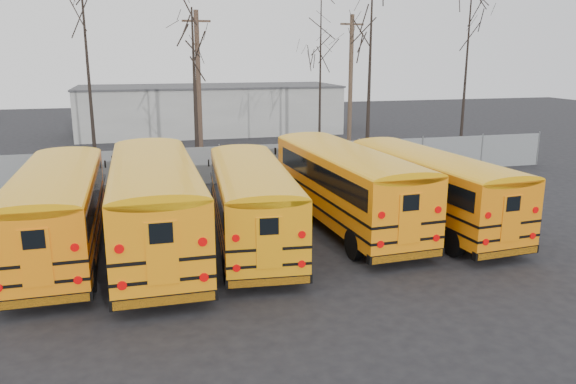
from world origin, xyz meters
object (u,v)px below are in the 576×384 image
object	(u,v)px
bus_e	(427,182)
utility_pole_left	(199,90)
bus_a	(58,203)
bus_c	(251,196)
bus_d	(344,179)
utility_pole_right	(350,85)
bus_b	(154,196)

from	to	relation	value
bus_e	utility_pole_left	distance (m)	15.98
bus_a	utility_pole_left	size ratio (longest dim) A/B	1.23
bus_c	bus_d	world-z (taller)	bus_d
bus_c	utility_pole_left	bearing A→B (deg)	96.07
bus_c	bus_e	xyz separation A→B (m)	(7.28, 0.35, 0.01)
bus_e	utility_pole_right	xyz separation A→B (m)	(2.64, 15.66, 2.97)
bus_b	utility_pole_right	distance (m)	21.05
bus_b	bus_c	xyz separation A→B (m)	(3.41, 0.04, -0.21)
utility_pole_left	bus_a	bearing A→B (deg)	-115.93
bus_d	bus_e	distance (m)	3.36
bus_d	bus_b	bearing A→B (deg)	-174.04
bus_b	bus_c	world-z (taller)	bus_b
bus_a	utility_pole_left	distance (m)	15.38
bus_b	utility_pole_left	world-z (taller)	utility_pole_left
bus_a	bus_d	size ratio (longest dim) A/B	0.96
bus_a	bus_c	distance (m)	6.61
bus_a	bus_d	bearing A→B (deg)	3.50
bus_a	utility_pole_left	bearing A→B (deg)	64.64
bus_b	bus_d	world-z (taller)	bus_b
bus_b	bus_e	bearing A→B (deg)	1.86
bus_d	bus_c	bearing A→B (deg)	-167.12
utility_pole_left	utility_pole_right	xyz separation A→B (m)	(10.19, 1.89, 0.02)
bus_c	bus_e	world-z (taller)	bus_e
bus_b	utility_pole_right	xyz separation A→B (m)	(13.33, 16.06, 2.76)
bus_d	utility_pole_left	xyz separation A→B (m)	(-4.29, 12.96, 2.82)
bus_a	utility_pole_left	xyz separation A→B (m)	(6.32, 13.72, 2.89)
bus_c	bus_a	bearing A→B (deg)	-178.51
bus_b	bus_d	bearing A→B (deg)	8.96
bus_c	utility_pole_right	distance (m)	19.07
bus_a	utility_pole_right	xyz separation A→B (m)	(16.52, 15.61, 2.91)
bus_a	bus_d	world-z (taller)	bus_d
bus_a	utility_pole_right	bearing A→B (deg)	42.78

